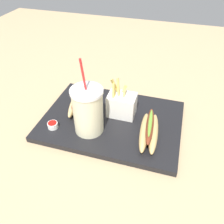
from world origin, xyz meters
name	(u,v)px	position (x,y,z in m)	size (l,w,h in m)	color
ground_plane	(112,124)	(0.00, 0.00, -0.01)	(2.40, 2.40, 0.02)	tan
food_tray	(112,120)	(0.00, 0.00, 0.01)	(0.49, 0.35, 0.02)	black
soda_cup	(88,111)	(0.06, 0.08, 0.10)	(0.10, 0.10, 0.26)	beige
fries_basket	(122,105)	(-0.03, -0.03, 0.06)	(0.10, 0.07, 0.15)	white
hot_dog_1	(78,101)	(0.14, -0.03, 0.05)	(0.09, 0.19, 0.07)	#DBB775
hot_dog_2	(149,131)	(-0.14, 0.05, 0.05)	(0.08, 0.19, 0.07)	tan
ketchup_cup_1	(53,125)	(0.18, 0.10, 0.03)	(0.04, 0.04, 0.02)	white
ketchup_cup_2	(84,89)	(0.16, -0.13, 0.03)	(0.04, 0.04, 0.02)	white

